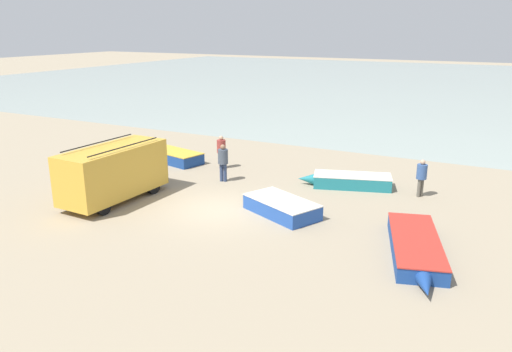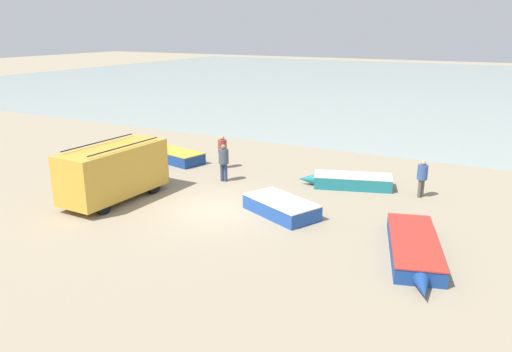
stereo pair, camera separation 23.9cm
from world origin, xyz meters
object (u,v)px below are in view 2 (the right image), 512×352
object	(u,v)px
fishing_rowboat_2	(414,248)
fisherman_0	(224,159)
fishing_rowboat_1	(279,206)
parked_van	(114,171)
fishing_rowboat_3	(171,155)
fisherman_2	(222,149)
fishing_rowboat_0	(349,181)
fisherman_1	(422,175)

from	to	relation	value
fishing_rowboat_2	fisherman_0	xyz separation A→B (m)	(-9.78, 4.06, 0.82)
fishing_rowboat_2	fishing_rowboat_1	bearing A→B (deg)	-120.58
parked_van	fishing_rowboat_2	world-z (taller)	parked_van
fishing_rowboat_3	fisherman_2	bearing A→B (deg)	-166.47
fishing_rowboat_0	fisherman_2	distance (m)	6.95
fishing_rowboat_2	fisherman_0	size ratio (longest dim) A/B	3.04
fisherman_0	fisherman_2	bearing A→B (deg)	-159.39
parked_van	fishing_rowboat_2	distance (m)	12.51
fishing_rowboat_3	fisherman_1	size ratio (longest dim) A/B	2.84
fishing_rowboat_0	fisherman_2	size ratio (longest dim) A/B	2.49
fishing_rowboat_2	fishing_rowboat_3	world-z (taller)	fishing_rowboat_3
fishing_rowboat_1	fisherman_0	distance (m)	5.07
fishing_rowboat_0	fisherman_0	xyz separation A→B (m)	(-5.63, -1.95, 0.79)
fisherman_1	fisherman_2	size ratio (longest dim) A/B	0.96
fishing_rowboat_1	fisherman_0	size ratio (longest dim) A/B	2.11
fishing_rowboat_0	fishing_rowboat_2	distance (m)	7.30
fishing_rowboat_0	fisherman_1	distance (m)	3.28
fisherman_1	parked_van	bearing A→B (deg)	61.51
fishing_rowboat_0	fisherman_1	xyz separation A→B (m)	(3.20, 0.12, 0.70)
fisherman_2	fishing_rowboat_1	bearing A→B (deg)	82.47
fisherman_0	fisherman_1	distance (m)	9.07
fisherman_2	fisherman_0	bearing A→B (deg)	65.71
fisherman_1	fisherman_2	bearing A→B (deg)	32.57
fishing_rowboat_0	fisherman_2	world-z (taller)	fisherman_2
parked_van	fishing_rowboat_2	xyz separation A→B (m)	(12.46, 0.43, -1.02)
fishing_rowboat_0	fishing_rowboat_1	bearing A→B (deg)	55.73
parked_van	fishing_rowboat_1	distance (m)	7.22
parked_van	fisherman_2	world-z (taller)	parked_van
parked_van	fisherman_2	size ratio (longest dim) A/B	2.84
fishing_rowboat_0	fisherman_1	bearing A→B (deg)	164.63
fishing_rowboat_2	fisherman_1	xyz separation A→B (m)	(-0.95, 6.13, 0.73)
fishing_rowboat_2	fisherman_0	distance (m)	10.62
fishing_rowboat_2	fisherman_0	world-z (taller)	fisherman_0
fishing_rowboat_3	fisherman_1	xyz separation A→B (m)	(13.50, 0.13, 0.69)
fishing_rowboat_3	fisherman_0	size ratio (longest dim) A/B	2.61
fishing_rowboat_1	fisherman_0	bearing A→B (deg)	-7.55
fisherman_2	fishing_rowboat_0	bearing A→B (deg)	122.41
parked_van	fishing_rowboat_1	xyz separation A→B (m)	(6.92, 1.82, -0.98)
fisherman_1	fisherman_0	bearing A→B (deg)	45.03
fishing_rowboat_2	fishing_rowboat_3	distance (m)	15.65
fishing_rowboat_1	fishing_rowboat_3	world-z (taller)	fishing_rowboat_3
fisherman_1	fishing_rowboat_2	bearing A→B (deg)	130.64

